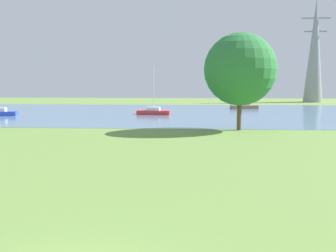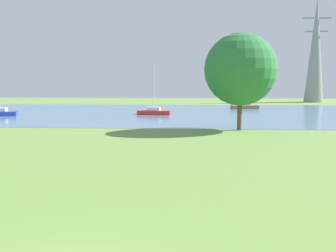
# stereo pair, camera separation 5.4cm
# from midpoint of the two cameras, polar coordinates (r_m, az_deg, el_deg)

# --- Properties ---
(ground_plane) EXTENTS (160.00, 160.00, 0.00)m
(ground_plane) POSITION_cam_midpoint_polar(r_m,az_deg,el_deg) (30.02, -2.01, -2.36)
(ground_plane) COLOR olive
(water_surface) EXTENTS (140.00, 40.00, 0.02)m
(water_surface) POSITION_cam_midpoint_polar(r_m,az_deg,el_deg) (57.76, 0.87, 2.06)
(water_surface) COLOR #5A7EA2
(water_surface) RESTS_ON ground
(sailboat_brown) EXTENTS (5.02, 2.67, 5.68)m
(sailboat_brown) POSITION_cam_midpoint_polar(r_m,az_deg,el_deg) (67.44, 11.54, 2.97)
(sailboat_brown) COLOR brown
(sailboat_brown) RESTS_ON water_surface
(sailboat_red) EXTENTS (4.92, 1.94, 7.07)m
(sailboat_red) POSITION_cam_midpoint_polar(r_m,az_deg,el_deg) (54.24, -2.23, 2.23)
(sailboat_red) COLOR red
(sailboat_red) RESTS_ON water_surface
(tree_east_far) EXTENTS (7.06, 7.06, 9.49)m
(tree_east_far) POSITION_cam_midpoint_polar(r_m,az_deg,el_deg) (37.34, 10.94, 8.48)
(tree_east_far) COLOR brown
(tree_east_far) RESTS_ON ground
(electricity_pylon) EXTENTS (6.40, 4.40, 24.15)m
(electricity_pylon) POSITION_cam_midpoint_polar(r_m,az_deg,el_deg) (94.75, 21.49, 10.75)
(electricity_pylon) COLOR gray
(electricity_pylon) RESTS_ON ground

